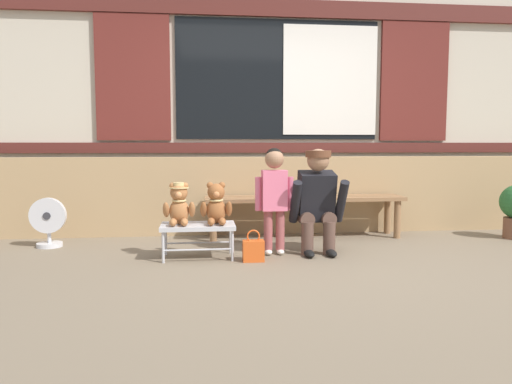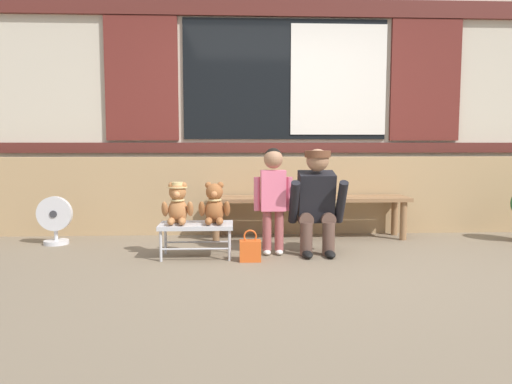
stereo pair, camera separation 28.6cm
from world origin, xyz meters
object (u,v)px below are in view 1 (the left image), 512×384
Objects in this scene: adult_crouching at (318,201)px; handbag_on_ground at (253,250)px; floor_fan at (48,223)px; child_standing at (274,189)px; teddy_bear_plain at (216,205)px; small_display_bench at (198,228)px; teddy_bear_with_hat at (179,205)px; wooden_bench_long at (305,203)px.

handbag_on_ground is (-0.62, -0.26, -0.38)m from adult_crouching.
adult_crouching is at bearing 23.16° from handbag_on_ground.
child_standing is at bearing -14.30° from floor_fan.
adult_crouching is 2.58m from floor_fan.
adult_crouching reaches higher than teddy_bear_plain.
small_display_bench is 1.33× the size of floor_fan.
child_standing reaches higher than adult_crouching.
teddy_bear_with_hat is 0.38× the size of child_standing.
teddy_bear_plain is 1.73m from floor_fan.
handbag_on_ground is (0.47, -0.17, -0.17)m from small_display_bench.
teddy_bear_with_hat is at bearing 164.39° from handbag_on_ground.
floor_fan is at bearing 168.17° from adult_crouching.
teddy_bear_plain is 0.38× the size of child_standing.
child_standing is (0.52, 0.08, 0.13)m from teddy_bear_plain.
floor_fan is at bearing 157.43° from handbag_on_ground.
teddy_bear_with_hat is (-1.28, -0.83, 0.10)m from wooden_bench_long.
teddy_bear_with_hat is 0.85m from child_standing.
teddy_bear_plain is (-0.96, -0.83, 0.09)m from wooden_bench_long.
small_display_bench is at bearing -179.49° from teddy_bear_plain.
child_standing is 3.52× the size of handbag_on_ground.
child_standing is at bearing 49.44° from handbag_on_ground.
wooden_bench_long reaches higher than small_display_bench.
wooden_bench_long is 4.37× the size of floor_fan.
child_standing is 2.00× the size of floor_fan.
adult_crouching reaches higher than handbag_on_ground.
teddy_bear_plain is at bearing -21.12° from floor_fan.
wooden_bench_long is at bearing 59.75° from child_standing.
floor_fan reaches higher than wooden_bench_long.
teddy_bear_plain is at bearing -139.23° from wooden_bench_long.
handbag_on_ground is (-0.65, -1.00, -0.28)m from wooden_bench_long.
small_display_bench is 2.35× the size of handbag_on_ground.
wooden_bench_long is 3.28× the size of small_display_bench.
small_display_bench is 0.67× the size of adult_crouching.
teddy_bear_with_hat is (-0.16, 0.00, 0.21)m from small_display_bench.
small_display_bench is 1.76× the size of teddy_bear_plain.
teddy_bear_plain is (0.16, 0.00, 0.20)m from small_display_bench.
teddy_bear_plain is at bearing -171.62° from child_standing.
wooden_bench_long is 1.27m from teddy_bear_plain.
handbag_on_ground is 2.06m from floor_fan.
adult_crouching is (-0.04, -0.74, 0.11)m from wooden_bench_long.
child_standing reaches higher than teddy_bear_with_hat.
child_standing reaches higher than wooden_bench_long.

